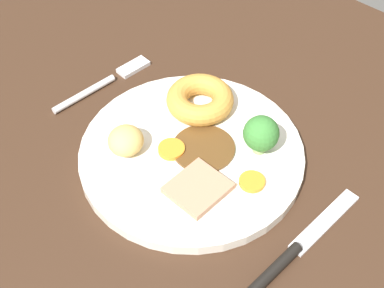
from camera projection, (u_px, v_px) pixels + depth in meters
dining_table at (202, 175)px, 66.85cm from camera, size 120.00×84.00×3.60cm
dinner_plate at (192, 154)px, 65.80cm from camera, size 26.46×26.46×1.40cm
gravy_pool at (203, 148)px, 65.25cm from camera, size 7.46×7.46×0.30cm
meat_slice_main at (198, 188)px, 60.99cm from camera, size 5.79×6.29×0.80cm
yorkshire_pudding at (200, 99)px, 69.07cm from camera, size 8.41×8.41×2.68cm
roast_potato_left at (126, 140)px, 64.12cm from camera, size 5.69×5.74×3.16cm
carrot_coin_front at (252, 182)px, 61.79cm from camera, size 2.94×2.94×0.49cm
carrot_coin_back at (171, 149)px, 64.95cm from camera, size 3.15×3.15×0.58cm
broccoli_floret at (261, 134)px, 63.13cm from camera, size 4.19×4.19×5.00cm
fork at (105, 82)px, 74.70cm from camera, size 2.84×15.32×0.90cm
knife at (292, 253)px, 57.09cm from camera, size 2.50×18.55×1.20cm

